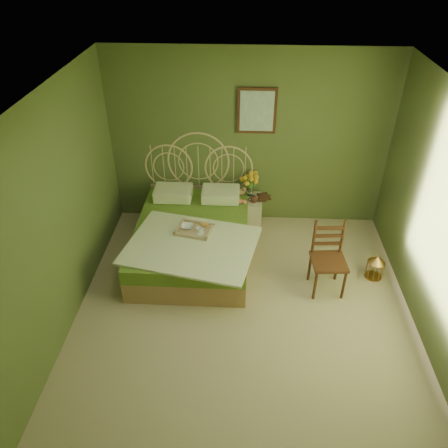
# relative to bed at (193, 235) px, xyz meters

# --- Properties ---
(floor) EXTENTS (4.50, 4.50, 0.00)m
(floor) POSITION_rel_bed_xyz_m (0.73, -1.29, -0.31)
(floor) COLOR tan
(floor) RESTS_ON ground
(ceiling) EXTENTS (4.50, 4.50, 0.00)m
(ceiling) POSITION_rel_bed_xyz_m (0.73, -1.29, 2.29)
(ceiling) COLOR silver
(ceiling) RESTS_ON wall_back
(wall_back) EXTENTS (4.00, 0.00, 4.00)m
(wall_back) POSITION_rel_bed_xyz_m (0.73, 0.96, 0.99)
(wall_back) COLOR #546635
(wall_back) RESTS_ON floor
(wall_left) EXTENTS (0.00, 4.50, 4.50)m
(wall_left) POSITION_rel_bed_xyz_m (-1.27, -1.29, 0.99)
(wall_left) COLOR #546635
(wall_left) RESTS_ON floor
(wall_art) EXTENTS (0.54, 0.04, 0.64)m
(wall_art) POSITION_rel_bed_xyz_m (0.83, 0.93, 1.44)
(wall_art) COLOR #321E0D
(wall_art) RESTS_ON wall_back
(bed) EXTENTS (1.79, 2.26, 1.40)m
(bed) POSITION_rel_bed_xyz_m (0.00, 0.00, 0.00)
(bed) COLOR #A57C52
(bed) RESTS_ON floor
(nightstand) EXTENTS (0.46, 0.46, 0.93)m
(nightstand) POSITION_rel_bed_xyz_m (0.74, 0.70, 0.04)
(nightstand) COLOR beige
(nightstand) RESTS_ON floor
(chair) EXTENTS (0.44, 0.44, 0.93)m
(chair) POSITION_rel_bed_xyz_m (1.75, -0.58, 0.21)
(chair) COLOR #321E0D
(chair) RESTS_ON floor
(birdcage) EXTENTS (0.22, 0.22, 0.34)m
(birdcage) POSITION_rel_bed_xyz_m (2.43, -0.39, -0.14)
(birdcage) COLOR #C2853E
(birdcage) RESTS_ON floor
(book_lower) EXTENTS (0.22, 0.26, 0.02)m
(book_lower) POSITION_rel_bed_xyz_m (0.91, 0.71, 0.20)
(book_lower) COLOR #381E0F
(book_lower) RESTS_ON nightstand
(book_upper) EXTENTS (0.23, 0.26, 0.02)m
(book_upper) POSITION_rel_bed_xyz_m (0.91, 0.71, 0.22)
(book_upper) COLOR #472819
(book_upper) RESTS_ON nightstand
(cereal_bowl) EXTENTS (0.16, 0.16, 0.04)m
(cereal_bowl) POSITION_rel_bed_xyz_m (-0.05, -0.17, 0.25)
(cereal_bowl) COLOR white
(cereal_bowl) RESTS_ON bed
(coffee_cup) EXTENTS (0.09, 0.09, 0.08)m
(coffee_cup) POSITION_rel_bed_xyz_m (0.13, -0.28, 0.27)
(coffee_cup) COLOR white
(coffee_cup) RESTS_ON bed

